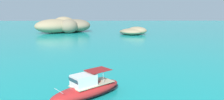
% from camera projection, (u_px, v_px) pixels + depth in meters
% --- Properties ---
extents(islet_large, '(25.23, 22.24, 6.24)m').
position_uv_depth(islet_large, '(65.00, 25.00, 81.75)').
color(islet_large, '#9E8966').
rests_on(islet_large, ground).
extents(islet_small, '(12.46, 14.05, 2.83)m').
position_uv_depth(islet_small, '(133.00, 31.00, 74.63)').
color(islet_small, '#9E8966').
rests_on(islet_small, ground).
extents(motorboat_red, '(7.30, 6.57, 2.38)m').
position_uv_depth(motorboat_red, '(87.00, 89.00, 19.10)').
color(motorboat_red, red).
rests_on(motorboat_red, ground).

